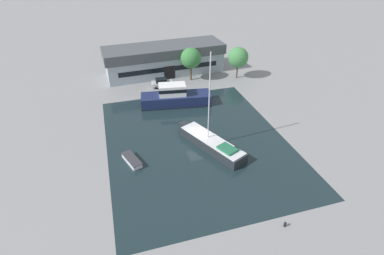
% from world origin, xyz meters
% --- Properties ---
extents(ground_plane, '(440.00, 440.00, 0.00)m').
position_xyz_m(ground_plane, '(0.00, 0.00, 0.00)').
color(ground_plane, gray).
extents(water_canal, '(25.83, 32.31, 0.01)m').
position_xyz_m(water_canal, '(0.00, 0.00, 0.00)').
color(water_canal, '#19282D').
rests_on(water_canal, ground).
extents(warehouse_building, '(26.21, 9.37, 6.12)m').
position_xyz_m(warehouse_building, '(1.15, 27.67, 3.10)').
color(warehouse_building, '#99A8B2').
rests_on(warehouse_building, ground).
extents(quay_tree_near_building, '(4.22, 4.22, 6.86)m').
position_xyz_m(quay_tree_near_building, '(5.57, 22.15, 4.73)').
color(quay_tree_near_building, brown).
rests_on(quay_tree_near_building, ground).
extents(quay_tree_by_water, '(4.24, 4.24, 6.66)m').
position_xyz_m(quay_tree_by_water, '(15.29, 20.38, 4.53)').
color(quay_tree_by_water, brown).
rests_on(quay_tree_by_water, ground).
extents(parked_car, '(4.21, 2.13, 1.77)m').
position_xyz_m(parked_car, '(-1.06, 20.40, 0.88)').
color(parked_car, silver).
rests_on(parked_car, ground).
extents(sailboat_moored, '(7.06, 12.06, 13.93)m').
position_xyz_m(sailboat_moored, '(1.54, -1.93, 0.80)').
color(sailboat_moored, '#23282D').
rests_on(sailboat_moored, water_canal).
extents(motor_cruiser, '(12.93, 5.52, 3.89)m').
position_xyz_m(motor_cruiser, '(-0.23, 12.36, 1.42)').
color(motor_cruiser, '#19234C').
rests_on(motor_cruiser, water_canal).
extents(small_dinghy, '(2.53, 4.04, 0.72)m').
position_xyz_m(small_dinghy, '(-9.77, -2.17, 0.37)').
color(small_dinghy, silver).
rests_on(small_dinghy, water_canal).
extents(mooring_bollard, '(0.28, 0.28, 0.63)m').
position_xyz_m(mooring_bollard, '(4.32, -17.33, 0.33)').
color(mooring_bollard, black).
rests_on(mooring_bollard, ground).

